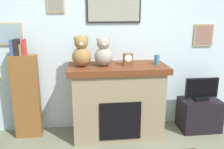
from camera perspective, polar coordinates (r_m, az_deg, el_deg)
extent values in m
cube|color=silver|center=(3.58, -1.58, 7.63)|extent=(5.20, 0.12, 2.60)
cube|color=black|center=(3.49, 0.46, 15.62)|extent=(0.76, 0.02, 0.42)
cube|color=gray|center=(3.48, 0.48, 15.62)|extent=(0.72, 0.00, 0.38)
cube|color=tan|center=(3.48, -13.21, 16.35)|extent=(0.24, 0.02, 0.28)
cube|color=gray|center=(3.47, -13.23, 16.35)|extent=(0.20, 0.00, 0.24)
cube|color=tan|center=(3.61, -23.02, 8.81)|extent=(0.34, 0.02, 0.30)
cube|color=#839AA2|center=(3.60, -23.06, 8.79)|extent=(0.30, 0.00, 0.26)
cube|color=tan|center=(3.92, 20.85, 8.71)|extent=(0.30, 0.02, 0.33)
cube|color=#896053|center=(3.91, 20.93, 8.69)|extent=(0.26, 0.00, 0.29)
cube|color=gray|center=(3.46, 1.24, -6.78)|extent=(1.22, 0.60, 0.95)
cube|color=#613018|center=(3.30, 1.29, 1.58)|extent=(1.34, 0.66, 0.08)
cube|color=black|center=(3.24, 1.98, -10.98)|extent=(0.55, 0.02, 0.52)
cube|color=brown|center=(3.57, -19.57, -5.01)|extent=(0.36, 0.16, 1.18)
cube|color=#344C8F|center=(3.44, -22.49, 5.95)|extent=(0.04, 0.13, 0.21)
cube|color=black|center=(3.42, -21.56, 6.04)|extent=(0.06, 0.13, 0.21)
cube|color=olive|center=(3.41, -20.66, 5.54)|extent=(0.03, 0.13, 0.15)
cube|color=#AE2D2A|center=(3.40, -20.06, 6.09)|extent=(0.03, 0.13, 0.21)
cube|color=black|center=(3.91, 19.89, -8.87)|extent=(0.57, 0.40, 0.47)
cube|color=black|center=(3.82, 20.23, -5.34)|extent=(0.20, 0.14, 0.04)
cube|color=black|center=(3.77, 20.46, -2.94)|extent=(0.50, 0.03, 0.30)
cube|color=black|center=(3.75, 20.58, -3.01)|extent=(0.46, 0.00, 0.26)
cylinder|color=teal|center=(3.37, 10.56, 3.49)|extent=(0.07, 0.07, 0.13)
cube|color=brown|center=(3.28, 3.77, 3.60)|extent=(0.12, 0.09, 0.16)
cylinder|color=white|center=(3.23, 3.93, 3.88)|extent=(0.10, 0.01, 0.10)
sphere|color=olive|center=(3.21, -7.19, 4.15)|extent=(0.25, 0.25, 0.25)
sphere|color=olive|center=(3.18, -7.30, 7.54)|extent=(0.18, 0.18, 0.18)
sphere|color=olive|center=(3.18, -8.51, 8.49)|extent=(0.06, 0.06, 0.06)
sphere|color=olive|center=(3.18, -6.16, 8.56)|extent=(0.06, 0.06, 0.06)
sphere|color=beige|center=(3.11, -7.30, 7.20)|extent=(0.06, 0.06, 0.06)
sphere|color=gray|center=(3.22, -2.01, 4.21)|extent=(0.25, 0.25, 0.25)
sphere|color=gray|center=(3.19, -2.04, 7.46)|extent=(0.18, 0.18, 0.18)
sphere|color=gray|center=(3.18, -3.17, 8.38)|extent=(0.06, 0.06, 0.06)
sphere|color=gray|center=(3.19, -0.93, 8.42)|extent=(0.06, 0.06, 0.06)
sphere|color=beige|center=(3.13, -1.93, 7.13)|extent=(0.05, 0.05, 0.05)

